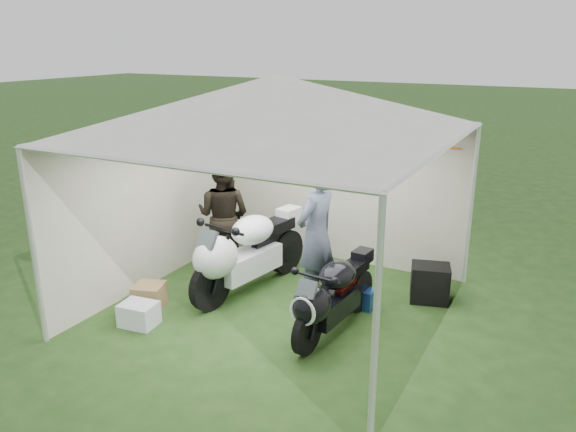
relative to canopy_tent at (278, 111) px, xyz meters
name	(u,v)px	position (x,y,z in m)	size (l,w,h in m)	color
ground	(277,308)	(0.00, -0.03, -2.58)	(80.00, 80.00, 0.00)	#203B15
canopy_tent	(278,111)	(0.00, 0.00, 0.00)	(5.66, 5.66, 3.00)	silver
motorcycle_white	(244,251)	(-0.64, 0.19, -1.96)	(0.74, 2.23, 1.10)	black
motorcycle_black	(331,295)	(0.88, -0.31, -2.07)	(0.51, 1.82, 0.90)	black
paddock_stand	(361,298)	(0.96, 0.51, -2.44)	(0.36, 0.22, 0.27)	#244DB2
person_dark_jacket	(223,216)	(-1.32, 0.72, -1.70)	(0.85, 0.66, 1.75)	black
person_blue_jacket	(316,235)	(0.36, 0.37, -1.62)	(0.70, 0.46, 1.91)	slate
equipment_box	(430,283)	(1.70, 1.14, -2.32)	(0.50, 0.40, 0.50)	black
crate_0	(139,314)	(-1.30, -1.22, -2.43)	(0.43, 0.34, 0.29)	silver
crate_1	(150,296)	(-1.49, -0.80, -2.41)	(0.37, 0.37, 0.33)	olive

